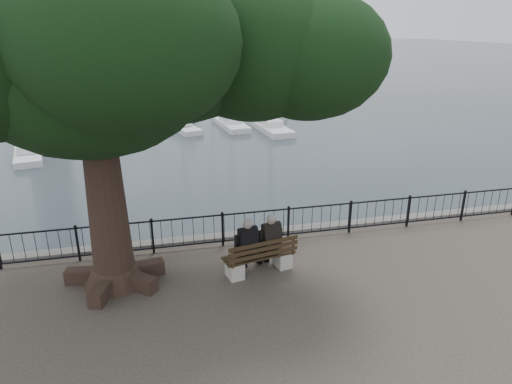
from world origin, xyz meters
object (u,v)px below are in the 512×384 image
object	(u,v)px
bench	(260,260)
tree	(128,37)
lion_monument	(185,66)
person_left	(245,248)
person_right	(268,243)

from	to	relation	value
bench	tree	world-z (taller)	tree
tree	lion_monument	xyz separation A→B (m)	(5.13, 48.68, -4.80)
person_left	person_right	size ratio (longest dim) A/B	1.00
lion_monument	bench	bearing A→B (deg)	-92.68
person_left	person_right	distance (m)	0.66
person_left	tree	xyz separation A→B (m)	(-2.45, 0.47, 5.13)
bench	person_left	distance (m)	0.54
bench	person_left	world-z (taller)	person_left
person_right	tree	bearing A→B (deg)	173.82
person_left	lion_monument	size ratio (longest dim) A/B	0.19
bench	tree	size ratio (longest dim) A/B	0.18
person_right	tree	xyz separation A→B (m)	(-3.10, 0.34, 5.13)
bench	person_right	bearing A→B (deg)	31.67
person_right	tree	distance (m)	6.01
bench	person_right	distance (m)	0.50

